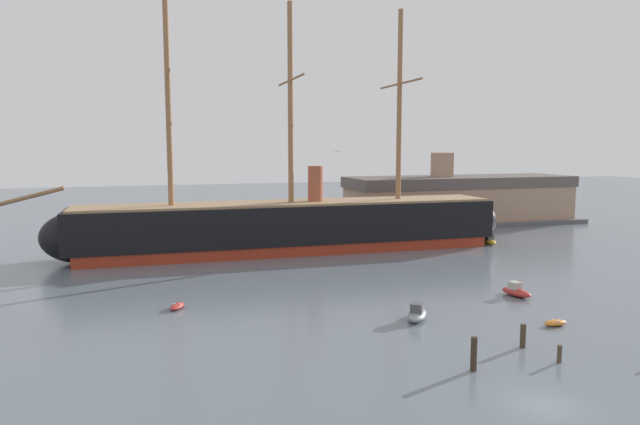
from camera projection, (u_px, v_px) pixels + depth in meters
ground_plane at (545, 406)px, 34.12m from camera, size 400.00×400.00×0.00m
tall_ship at (291, 225)px, 83.01m from camera, size 73.04×15.27×35.14m
dinghy_foreground_right at (555, 323)px, 49.22m from camera, size 2.20×1.00×0.52m
motorboat_near_centre at (417, 314)px, 50.84m from camera, size 3.46×3.95×1.57m
dinghy_mid_left at (177, 306)px, 54.24m from camera, size 1.97×2.47×0.54m
motorboat_mid_right at (516, 291)px, 58.82m from camera, size 2.20×3.72×1.46m
motorboat_far_right at (489, 241)px, 89.71m from camera, size 1.96×3.84×1.55m
mooring_piling_nearest at (559, 354)px, 40.88m from camera, size 0.33×0.33×1.28m
mooring_piling_left_pair at (474, 354)px, 39.31m from camera, size 0.44×0.44×2.39m
mooring_piling_midwater at (523, 336)px, 43.89m from camera, size 0.43×0.43×1.83m
dockside_warehouse_right at (460, 200)px, 112.64m from camera, size 48.59×15.28×13.90m
seagull_in_flight at (337, 151)px, 65.21m from camera, size 1.27×0.41×0.14m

